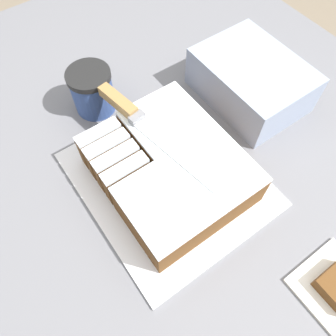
{
  "coord_description": "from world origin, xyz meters",
  "views": [
    {
      "loc": [
        0.27,
        -0.25,
        1.51
      ],
      "look_at": [
        0.02,
        -0.07,
        0.98
      ],
      "focal_mm": 35.0,
      "sensor_mm": 36.0,
      "label": 1
    }
  ],
  "objects": [
    {
      "name": "cake",
      "position": [
        0.02,
        -0.06,
        0.98
      ],
      "size": [
        0.28,
        0.24,
        0.08
      ],
      "color": "brown",
      "rests_on": "cake_board"
    },
    {
      "name": "ground_plane",
      "position": [
        0.0,
        0.0,
        0.0
      ],
      "size": [
        8.0,
        8.0,
        0.0
      ],
      "primitive_type": "plane",
      "color": "#7F705B"
    },
    {
      "name": "storage_box",
      "position": [
        -0.06,
        0.21,
        0.98
      ],
      "size": [
        0.24,
        0.18,
        0.1
      ],
      "color": "#8C99B2",
      "rests_on": "countertop"
    },
    {
      "name": "knife",
      "position": [
        -0.09,
        -0.07,
        1.03
      ],
      "size": [
        0.3,
        0.07,
        0.02
      ],
      "rotation": [
        0.0,
        0.0,
        0.16
      ],
      "color": "silver",
      "rests_on": "cake"
    },
    {
      "name": "cake_board",
      "position": [
        0.02,
        -0.07,
        0.94
      ],
      "size": [
        0.36,
        0.32,
        0.01
      ],
      "color": "silver",
      "rests_on": "countertop"
    },
    {
      "name": "coffee_cup",
      "position": [
        -0.23,
        -0.09,
        0.98
      ],
      "size": [
        0.09,
        0.09,
        0.1
      ],
      "color": "#334C8C",
      "rests_on": "countertop"
    },
    {
      "name": "countertop",
      "position": [
        0.0,
        0.0,
        0.47
      ],
      "size": [
        1.4,
        1.1,
        0.93
      ],
      "color": "slate",
      "rests_on": "ground_plane"
    }
  ]
}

